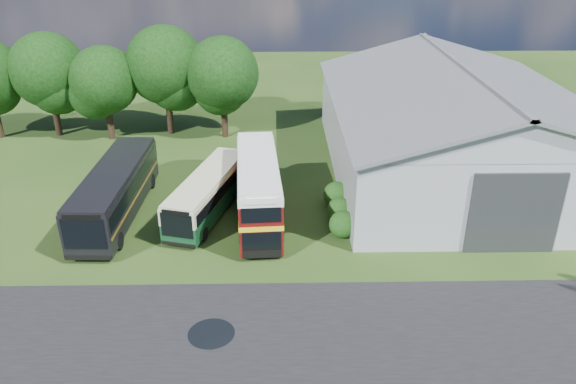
{
  "coord_description": "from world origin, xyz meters",
  "views": [
    {
      "loc": [
        1.67,
        -23.75,
        17.33
      ],
      "look_at": [
        2.3,
        8.0,
        2.02
      ],
      "focal_mm": 35.0,
      "sensor_mm": 36.0,
      "label": 1
    }
  ],
  "objects_px": {
    "bus_dark_single": "(116,191)",
    "bus_green_single": "(208,193)",
    "storage_shed": "(456,118)",
    "bus_maroon_double": "(258,191)"
  },
  "relations": [
    {
      "from": "bus_green_single",
      "to": "bus_dark_single",
      "type": "bearing_deg",
      "value": -162.21
    },
    {
      "from": "bus_maroon_double",
      "to": "bus_dark_single",
      "type": "xyz_separation_m",
      "value": [
        -9.19,
        0.89,
        -0.38
      ]
    },
    {
      "from": "storage_shed",
      "to": "bus_maroon_double",
      "type": "distance_m",
      "value": 16.73
    },
    {
      "from": "bus_green_single",
      "to": "bus_dark_single",
      "type": "height_order",
      "value": "bus_dark_single"
    },
    {
      "from": "bus_maroon_double",
      "to": "bus_dark_single",
      "type": "height_order",
      "value": "bus_maroon_double"
    },
    {
      "from": "storage_shed",
      "to": "bus_maroon_double",
      "type": "bearing_deg",
      "value": -151.32
    },
    {
      "from": "storage_shed",
      "to": "bus_green_single",
      "type": "relative_size",
      "value": 2.46
    },
    {
      "from": "bus_dark_single",
      "to": "bus_green_single",
      "type": "bearing_deg",
      "value": 4.12
    },
    {
      "from": "storage_shed",
      "to": "bus_green_single",
      "type": "bearing_deg",
      "value": -159.1
    },
    {
      "from": "storage_shed",
      "to": "bus_maroon_double",
      "type": "height_order",
      "value": "storage_shed"
    }
  ]
}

